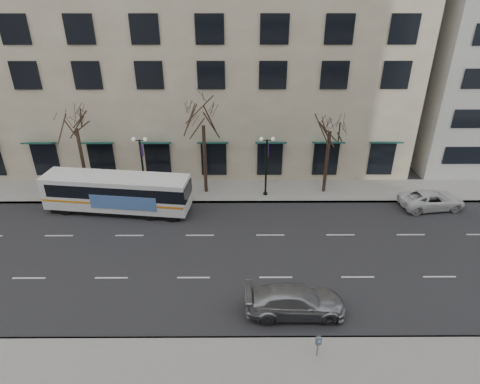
{
  "coord_description": "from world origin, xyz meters",
  "views": [
    {
      "loc": [
        2.73,
        -21.47,
        15.91
      ],
      "look_at": [
        2.84,
        1.28,
        4.0
      ],
      "focal_mm": 30.0,
      "sensor_mm": 36.0,
      "label": 1
    }
  ],
  "objects_px": {
    "tree_far_mid": "(203,114)",
    "pay_station": "(318,342)",
    "silver_car": "(295,301)",
    "white_pickup": "(432,200)",
    "tree_far_left": "(74,117)",
    "lamp_post_right": "(266,164)",
    "city_bus": "(118,192)",
    "lamp_post_left": "(142,164)",
    "tree_far_right": "(331,120)"
  },
  "relations": [
    {
      "from": "tree_far_left",
      "to": "white_pickup",
      "type": "relative_size",
      "value": 1.66
    },
    {
      "from": "lamp_post_right",
      "to": "silver_car",
      "type": "height_order",
      "value": "lamp_post_right"
    },
    {
      "from": "tree_far_right",
      "to": "white_pickup",
      "type": "xyz_separation_m",
      "value": [
        8.02,
        -2.6,
        -5.72
      ]
    },
    {
      "from": "tree_far_left",
      "to": "lamp_post_right",
      "type": "bearing_deg",
      "value": -2.29
    },
    {
      "from": "white_pickup",
      "to": "pay_station",
      "type": "bearing_deg",
      "value": 133.89
    },
    {
      "from": "lamp_post_left",
      "to": "city_bus",
      "type": "height_order",
      "value": "lamp_post_left"
    },
    {
      "from": "lamp_post_left",
      "to": "pay_station",
      "type": "distance_m",
      "value": 20.08
    },
    {
      "from": "lamp_post_left",
      "to": "lamp_post_right",
      "type": "distance_m",
      "value": 10.0
    },
    {
      "from": "pay_station",
      "to": "lamp_post_left",
      "type": "bearing_deg",
      "value": 108.31
    },
    {
      "from": "pay_station",
      "to": "white_pickup",
      "type": "bearing_deg",
      "value": 34.54
    },
    {
      "from": "lamp_post_left",
      "to": "city_bus",
      "type": "distance_m",
      "value": 3.13
    },
    {
      "from": "lamp_post_left",
      "to": "city_bus",
      "type": "xyz_separation_m",
      "value": [
        -1.52,
        -2.41,
        -1.29
      ]
    },
    {
      "from": "tree_far_mid",
      "to": "lamp_post_right",
      "type": "distance_m",
      "value": 6.41
    },
    {
      "from": "city_bus",
      "to": "lamp_post_right",
      "type": "bearing_deg",
      "value": 18.98
    },
    {
      "from": "tree_far_mid",
      "to": "tree_far_right",
      "type": "distance_m",
      "value": 10.01
    },
    {
      "from": "tree_far_mid",
      "to": "pay_station",
      "type": "xyz_separation_m",
      "value": [
        6.45,
        -16.98,
        -5.9
      ]
    },
    {
      "from": "tree_far_mid",
      "to": "lamp_post_right",
      "type": "bearing_deg",
      "value": -6.83
    },
    {
      "from": "silver_car",
      "to": "white_pickup",
      "type": "distance_m",
      "value": 16.72
    },
    {
      "from": "tree_far_right",
      "to": "city_bus",
      "type": "bearing_deg",
      "value": -169.66
    },
    {
      "from": "lamp_post_right",
      "to": "tree_far_left",
      "type": "bearing_deg",
      "value": 177.71
    },
    {
      "from": "tree_far_mid",
      "to": "white_pickup",
      "type": "bearing_deg",
      "value": -8.21
    },
    {
      "from": "lamp_post_left",
      "to": "pay_station",
      "type": "xyz_separation_m",
      "value": [
        11.44,
        -16.38,
        -1.94
      ]
    },
    {
      "from": "tree_far_left",
      "to": "lamp_post_left",
      "type": "distance_m",
      "value": 6.29
    },
    {
      "from": "lamp_post_left",
      "to": "city_bus",
      "type": "bearing_deg",
      "value": -122.19
    },
    {
      "from": "white_pickup",
      "to": "tree_far_left",
      "type": "bearing_deg",
      "value": 77.42
    },
    {
      "from": "tree_far_mid",
      "to": "white_pickup",
      "type": "relative_size",
      "value": 1.7
    },
    {
      "from": "tree_far_right",
      "to": "lamp_post_right",
      "type": "bearing_deg",
      "value": -173.15
    },
    {
      "from": "tree_far_right",
      "to": "city_bus",
      "type": "relative_size",
      "value": 0.71
    },
    {
      "from": "silver_car",
      "to": "city_bus",
      "type": "bearing_deg",
      "value": 48.2
    },
    {
      "from": "silver_car",
      "to": "tree_far_left",
      "type": "bearing_deg",
      "value": 48.4
    },
    {
      "from": "city_bus",
      "to": "pay_station",
      "type": "xyz_separation_m",
      "value": [
        12.96,
        -13.97,
        -0.65
      ]
    },
    {
      "from": "silver_car",
      "to": "pay_station",
      "type": "xyz_separation_m",
      "value": [
        0.68,
        -3.0,
        0.23
      ]
    },
    {
      "from": "tree_far_left",
      "to": "tree_far_mid",
      "type": "xyz_separation_m",
      "value": [
        10.0,
        0.0,
        0.21
      ]
    },
    {
      "from": "lamp_post_left",
      "to": "tree_far_mid",
      "type": "bearing_deg",
      "value": 6.85
    },
    {
      "from": "tree_far_right",
      "to": "white_pickup",
      "type": "distance_m",
      "value": 10.19
    },
    {
      "from": "white_pickup",
      "to": "tree_far_mid",
      "type": "bearing_deg",
      "value": 74.51
    },
    {
      "from": "lamp_post_right",
      "to": "white_pickup",
      "type": "bearing_deg",
      "value": -8.74
    },
    {
      "from": "city_bus",
      "to": "silver_car",
      "type": "distance_m",
      "value": 16.49
    },
    {
      "from": "tree_far_mid",
      "to": "lamp_post_right",
      "type": "xyz_separation_m",
      "value": [
        5.01,
        -0.6,
        -3.96
      ]
    },
    {
      "from": "silver_car",
      "to": "pay_station",
      "type": "height_order",
      "value": "silver_car"
    },
    {
      "from": "lamp_post_right",
      "to": "silver_car",
      "type": "distance_m",
      "value": 13.58
    },
    {
      "from": "city_bus",
      "to": "tree_far_mid",
      "type": "bearing_deg",
      "value": 31.98
    },
    {
      "from": "tree_far_mid",
      "to": "pay_station",
      "type": "bearing_deg",
      "value": -69.19
    },
    {
      "from": "tree_far_left",
      "to": "lamp_post_left",
      "type": "height_order",
      "value": "tree_far_left"
    },
    {
      "from": "white_pickup",
      "to": "pay_station",
      "type": "relative_size",
      "value": 4.25
    },
    {
      "from": "city_bus",
      "to": "silver_car",
      "type": "height_order",
      "value": "city_bus"
    },
    {
      "from": "tree_far_left",
      "to": "lamp_post_right",
      "type": "distance_m",
      "value": 15.48
    },
    {
      "from": "tree_far_left",
      "to": "pay_station",
      "type": "bearing_deg",
      "value": -45.9
    },
    {
      "from": "tree_far_left",
      "to": "lamp_post_right",
      "type": "height_order",
      "value": "tree_far_left"
    },
    {
      "from": "lamp_post_left",
      "to": "silver_car",
      "type": "height_order",
      "value": "lamp_post_left"
    }
  ]
}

